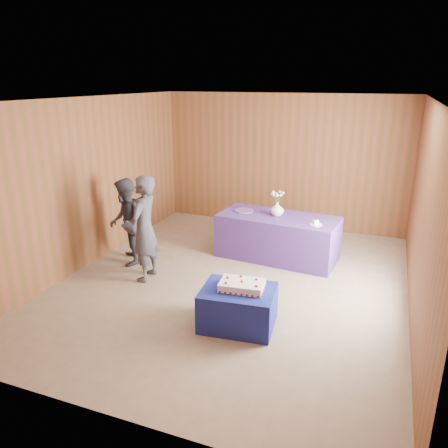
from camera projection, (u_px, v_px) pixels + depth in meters
The scene contains 13 objects.
ground at pixel (233, 283), 6.66m from camera, with size 6.00×6.00×0.00m, color gray.
room_shell at pixel (233, 166), 6.08m from camera, with size 5.04×6.04×2.72m.
cake_table at pixel (238, 307), 5.44m from camera, with size 0.90×0.70×0.50m, color navy.
serving_table at pixel (278, 237), 7.50m from camera, with size 2.00×0.90×0.75m, color #4F2F82.
sheet_cake at pixel (242, 285), 5.36m from camera, with size 0.60×0.44×0.13m.
vase at pixel (277, 209), 7.38m from camera, with size 0.22×0.22×0.23m, color white.
flower_spray at pixel (278, 194), 7.30m from camera, with size 0.22×0.22×0.17m.
platter at pixel (244, 211), 7.65m from camera, with size 0.33×0.33×0.02m, color #694B97.
plate at pixel (316, 224), 6.95m from camera, with size 0.21×0.21×0.01m, color white.
cake_slice at pixel (316, 222), 6.93m from camera, with size 0.10×0.10×0.09m.
knife at pixel (315, 227), 6.85m from camera, with size 0.26×0.02×0.00m, color silver.
guest_left at pixel (144, 229), 6.56m from camera, with size 0.60×0.39×1.63m, color #3C3B46.
guest_right at pixel (126, 222), 7.16m from camera, with size 0.70×0.55×1.45m, color #373641.
Camera 1 is at (2.03, -5.68, 2.97)m, focal length 35.00 mm.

